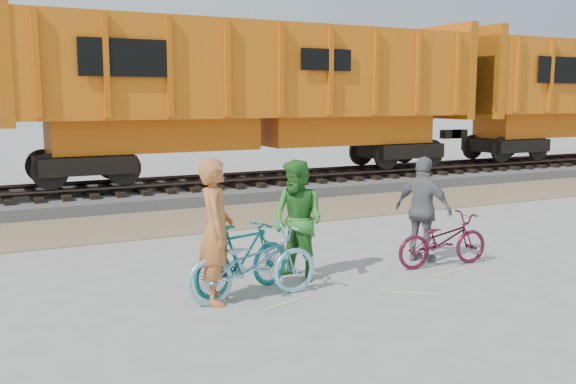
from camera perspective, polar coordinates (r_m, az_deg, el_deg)
name	(u,v)px	position (r m, az deg, el deg)	size (l,w,h in m)	color
ground	(320,279)	(10.00, 2.89, -7.77)	(120.00, 120.00, 0.00)	#9E9E99
gravel_strip	(201,219)	(14.89, -7.73, -2.44)	(120.00, 3.00, 0.02)	#8C7357
ballast_bed	(159,194)	(18.17, -11.40, -0.14)	(120.00, 4.00, 0.30)	slate
track	(159,182)	(18.12, -11.43, 0.87)	(120.00, 2.60, 0.24)	black
hopper_car_center	(257,90)	(19.01, -2.73, 9.02)	(14.00, 3.13, 4.65)	black
bicycle_blue	(253,263)	(8.94, -3.14, -6.34)	(0.68, 1.94, 1.02)	#7EBED7
bicycle_teal	(243,258)	(9.25, -4.06, -5.84)	(0.48, 1.70, 1.02)	#0E7275
bicycle_maroon	(443,240)	(10.96, 13.58, -4.17)	(0.59, 1.69, 0.89)	#501024
person_solo	(216,231)	(8.74, -6.43, -3.48)	(0.72, 0.47, 1.98)	#B86732
person_man	(298,221)	(9.76, 0.87, -2.57)	(0.90, 0.70, 1.86)	#2E7A28
person_woman	(423,210)	(11.11, 11.93, -1.54)	(1.06, 0.44, 1.80)	slate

